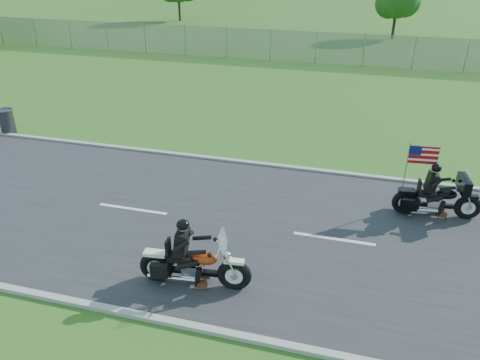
# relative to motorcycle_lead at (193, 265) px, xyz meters

# --- Properties ---
(ground) EXTENTS (420.00, 420.00, 0.00)m
(ground) POSITION_rel_motorcycle_lead_xyz_m (-0.96, 2.72, -0.57)
(ground) COLOR #28571B
(ground) RESTS_ON ground
(road) EXTENTS (120.00, 8.00, 0.04)m
(road) POSITION_rel_motorcycle_lead_xyz_m (-0.96, 2.72, -0.55)
(road) COLOR #28282B
(road) RESTS_ON ground
(curb_north) EXTENTS (120.00, 0.18, 0.12)m
(curb_north) POSITION_rel_motorcycle_lead_xyz_m (-0.96, 6.77, -0.52)
(curb_north) COLOR #9E9B93
(curb_north) RESTS_ON ground
(curb_south) EXTENTS (120.00, 0.18, 0.12)m
(curb_south) POSITION_rel_motorcycle_lead_xyz_m (-0.96, -1.33, -0.52)
(curb_south) COLOR #9E9B93
(curb_south) RESTS_ON ground
(fence) EXTENTS (60.00, 0.03, 2.00)m
(fence) POSITION_rel_motorcycle_lead_xyz_m (-5.96, 22.72, 0.43)
(fence) COLOR gray
(fence) RESTS_ON ground
(tree_fence_near) EXTENTS (3.52, 3.28, 4.75)m
(tree_fence_near) POSITION_rel_motorcycle_lead_xyz_m (5.09, 32.76, 2.41)
(tree_fence_near) COLOR #382316
(tree_fence_near) RESTS_ON ground
(motorcycle_lead) EXTENTS (2.68, 0.82, 1.80)m
(motorcycle_lead) POSITION_rel_motorcycle_lead_xyz_m (0.00, 0.00, 0.00)
(motorcycle_lead) COLOR black
(motorcycle_lead) RESTS_ON ground
(motorcycle_follow) EXTENTS (2.52, 0.86, 2.10)m
(motorcycle_follow) POSITION_rel_motorcycle_lead_xyz_m (5.77, 4.75, 0.01)
(motorcycle_follow) COLOR black
(motorcycle_follow) RESTS_ON ground
(trash_can) EXTENTS (0.59, 0.59, 1.02)m
(trash_can) POSITION_rel_motorcycle_lead_xyz_m (-10.79, 7.02, -0.06)
(trash_can) COLOR #313136
(trash_can) RESTS_ON ground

